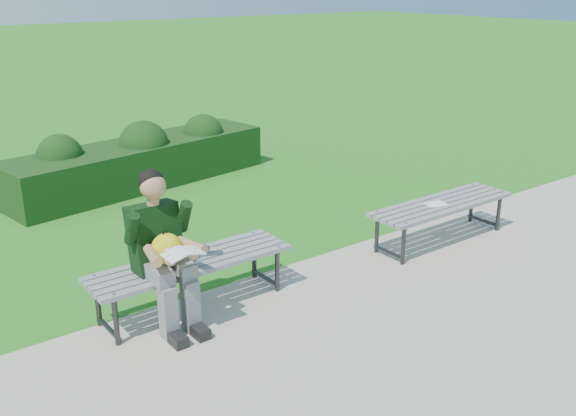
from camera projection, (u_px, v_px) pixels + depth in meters
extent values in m
plane|color=#257815|center=(307.00, 261.00, 6.65)|extent=(80.00, 80.00, 0.00)
cube|color=#A9A48C|center=(438.00, 330.00, 5.33)|extent=(30.00, 3.50, 0.02)
cube|color=#1A4415|center=(140.00, 164.00, 9.04)|extent=(3.92, 1.55, 0.60)
sphere|color=#1A4415|center=(60.00, 157.00, 8.35)|extent=(0.69, 0.69, 0.60)
sphere|color=#1A4415|center=(144.00, 146.00, 8.93)|extent=(0.80, 0.80, 0.70)
sphere|color=#1A4415|center=(203.00, 134.00, 9.60)|extent=(0.69, 0.69, 0.60)
cube|color=gray|center=(203.00, 271.00, 5.37)|extent=(1.80, 0.08, 0.04)
cube|color=gray|center=(197.00, 267.00, 5.45)|extent=(1.80, 0.08, 0.04)
cube|color=gray|center=(191.00, 263.00, 5.53)|extent=(1.80, 0.09, 0.04)
cube|color=gray|center=(185.00, 259.00, 5.61)|extent=(1.80, 0.09, 0.04)
cube|color=gray|center=(180.00, 255.00, 5.68)|extent=(1.80, 0.09, 0.04)
cylinder|color=#2D2D30|center=(116.00, 322.00, 5.02)|extent=(0.04, 0.04, 0.41)
cylinder|color=#2D2D30|center=(98.00, 303.00, 5.31)|extent=(0.04, 0.04, 0.41)
cylinder|color=#2D2D30|center=(104.00, 292.00, 5.10)|extent=(0.04, 0.42, 0.04)
cylinder|color=#2D2D30|center=(108.00, 328.00, 5.21)|extent=(0.04, 0.42, 0.04)
cylinder|color=gray|center=(114.00, 294.00, 4.92)|extent=(0.02, 0.02, 0.01)
cylinder|color=gray|center=(94.00, 275.00, 5.24)|extent=(0.02, 0.02, 0.01)
cylinder|color=#2D2D30|center=(277.00, 271.00, 5.90)|extent=(0.04, 0.04, 0.41)
cylinder|color=#2D2D30|center=(254.00, 257.00, 6.19)|extent=(0.04, 0.04, 0.41)
cylinder|color=#2D2D30|center=(265.00, 246.00, 5.98)|extent=(0.04, 0.42, 0.04)
cylinder|color=#2D2D30|center=(266.00, 278.00, 6.09)|extent=(0.04, 0.42, 0.04)
cylinder|color=gray|center=(278.00, 246.00, 5.80)|extent=(0.02, 0.02, 0.01)
cylinder|color=gray|center=(253.00, 233.00, 6.12)|extent=(0.02, 0.02, 0.01)
cube|color=gray|center=(457.00, 209.00, 6.81)|extent=(1.80, 0.08, 0.04)
cube|color=gray|center=(449.00, 207.00, 6.89)|extent=(1.80, 0.08, 0.04)
cube|color=gray|center=(442.00, 204.00, 6.97)|extent=(1.80, 0.08, 0.04)
cube|color=gray|center=(435.00, 202.00, 7.04)|extent=(1.80, 0.08, 0.04)
cube|color=gray|center=(427.00, 199.00, 7.12)|extent=(1.80, 0.08, 0.04)
cylinder|color=#2D2D30|center=(403.00, 245.00, 6.46)|extent=(0.04, 0.04, 0.41)
cylinder|color=#2D2D30|center=(377.00, 234.00, 6.75)|extent=(0.04, 0.04, 0.41)
cylinder|color=#2D2D30|center=(391.00, 223.00, 6.54)|extent=(0.04, 0.42, 0.04)
cylinder|color=#2D2D30|center=(389.00, 253.00, 6.65)|extent=(0.04, 0.42, 0.04)
cylinder|color=gray|center=(406.00, 223.00, 6.36)|extent=(0.02, 0.02, 0.01)
cylinder|color=gray|center=(377.00, 211.00, 6.68)|extent=(0.02, 0.02, 0.01)
cylinder|color=#2D2D30|center=(498.00, 214.00, 7.34)|extent=(0.04, 0.04, 0.41)
cylinder|color=#2D2D30|center=(471.00, 205.00, 7.63)|extent=(0.04, 0.04, 0.41)
cylinder|color=#2D2D30|center=(486.00, 194.00, 7.42)|extent=(0.04, 0.42, 0.04)
cylinder|color=#2D2D30|center=(483.00, 221.00, 7.53)|extent=(0.04, 0.42, 0.04)
cylinder|color=gray|center=(502.00, 193.00, 7.24)|extent=(0.02, 0.02, 0.01)
cylinder|color=gray|center=(472.00, 184.00, 7.55)|extent=(0.02, 0.02, 0.01)
cube|color=slate|center=(156.00, 272.00, 5.15)|extent=(0.14, 0.42, 0.13)
cube|color=slate|center=(178.00, 266.00, 5.27)|extent=(0.14, 0.42, 0.13)
cube|color=slate|center=(168.00, 313.00, 5.12)|extent=(0.12, 0.13, 0.45)
cube|color=slate|center=(191.00, 306.00, 5.23)|extent=(0.12, 0.13, 0.45)
cube|color=black|center=(176.00, 338.00, 5.10)|extent=(0.11, 0.26, 0.09)
cube|color=black|center=(198.00, 330.00, 5.21)|extent=(0.11, 0.26, 0.09)
cube|color=black|center=(155.00, 237.00, 5.29)|extent=(0.40, 0.30, 0.59)
cylinder|color=#B57C57|center=(153.00, 201.00, 5.17)|extent=(0.10, 0.10, 0.08)
sphere|color=#B57C57|center=(153.00, 186.00, 5.11)|extent=(0.21, 0.21, 0.21)
sphere|color=black|center=(151.00, 182.00, 5.12)|extent=(0.21, 0.21, 0.21)
cylinder|color=black|center=(132.00, 229.00, 5.03)|extent=(0.10, 0.21, 0.30)
cylinder|color=black|center=(184.00, 216.00, 5.29)|extent=(0.10, 0.21, 0.30)
cylinder|color=#B57C57|center=(153.00, 256.00, 4.95)|extent=(0.14, 0.31, 0.08)
cylinder|color=#B57C57|center=(192.00, 245.00, 5.15)|extent=(0.14, 0.31, 0.08)
sphere|color=#B57C57|center=(170.00, 260.00, 4.87)|extent=(0.09, 0.09, 0.09)
sphere|color=#B57C57|center=(194.00, 254.00, 4.99)|extent=(0.09, 0.09, 0.09)
sphere|color=yellow|center=(167.00, 249.00, 5.13)|extent=(0.25, 0.25, 0.25)
cone|color=orange|center=(174.00, 254.00, 5.05)|extent=(0.07, 0.07, 0.07)
cone|color=black|center=(164.00, 234.00, 5.09)|extent=(0.03, 0.05, 0.08)
cone|color=black|center=(166.00, 233.00, 5.11)|extent=(0.03, 0.04, 0.07)
sphere|color=white|center=(167.00, 251.00, 5.02)|extent=(0.05, 0.05, 0.05)
sphere|color=white|center=(178.00, 248.00, 5.07)|extent=(0.05, 0.05, 0.05)
cube|color=white|center=(174.00, 255.00, 4.86)|extent=(0.15, 0.20, 0.05)
cube|color=white|center=(192.00, 250.00, 4.94)|extent=(0.15, 0.20, 0.05)
cube|color=white|center=(436.00, 204.00, 6.90)|extent=(0.25, 0.21, 0.01)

